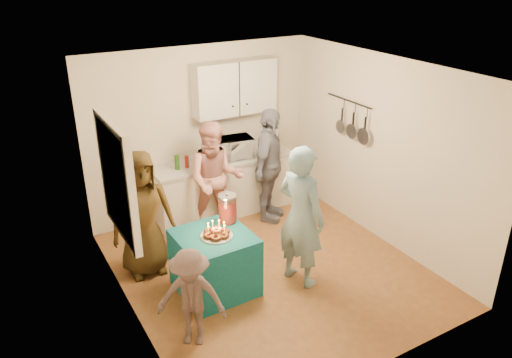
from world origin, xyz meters
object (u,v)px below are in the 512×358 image
counter (224,188)px  woman_back_center (216,179)px  punch_jar (228,209)px  child_near_left (191,298)px  man_birthday (301,217)px  woman_back_left (142,214)px  party_table (215,263)px  woman_back_right (269,166)px  microwave (234,148)px

counter → woman_back_center: woman_back_center is taller
punch_jar → child_near_left: (-0.90, -0.92, -0.37)m
man_birthday → woman_back_left: bearing=37.6°
counter → woman_back_center: (-0.36, -0.48, 0.41)m
woman_back_left → woman_back_center: 1.31m
counter → woman_back_left: (-1.59, -0.94, 0.40)m
party_table → woman_back_right: (1.51, 1.23, 0.50)m
punch_jar → woman_back_left: (-0.89, 0.59, -0.10)m
counter → microwave: size_ratio=3.91×
party_table → child_near_left: child_near_left is taller
punch_jar → woman_back_center: woman_back_center is taller
woman_back_center → woman_back_right: (0.87, -0.03, 0.03)m
party_table → punch_jar: punch_jar is taller
man_birthday → counter: bearing=-16.6°
counter → punch_jar: 1.75m
party_table → woman_back_right: woman_back_right is taller
punch_jar → party_table: bearing=-144.0°
microwave → woman_back_left: woman_back_left is taller
punch_jar → woman_back_left: woman_back_left is taller
party_table → woman_back_center: 1.49m
microwave → man_birthday: size_ratio=0.31×
woman_back_left → woman_back_right: (2.10, 0.42, 0.05)m
microwave → woman_back_center: woman_back_center is taller
party_table → man_birthday: (0.99, -0.35, 0.52)m
counter → woman_back_center: size_ratio=1.30×
microwave → woman_back_left: size_ratio=0.34×
woman_back_center → counter: bearing=77.6°
party_table → man_birthday: 1.17m
man_birthday → woman_back_left: 1.96m
microwave → party_table: microwave is taller
party_table → man_birthday: man_birthday is taller
woman_back_right → child_near_left: 2.88m
punch_jar → woman_back_right: (1.21, 1.01, -0.05)m
man_birthday → woman_back_right: bearing=-34.5°
counter → punch_jar: (-0.70, -1.53, 0.50)m
woman_back_left → child_near_left: woman_back_left is taller
woman_back_center → child_near_left: (-1.24, -1.96, -0.29)m
man_birthday → woman_back_center: bearing=-3.9°
woman_back_center → punch_jar: bearing=-83.9°
counter → man_birthday: 2.14m
party_table → woman_back_right: size_ratio=0.48×
microwave → woman_back_left: (-1.78, -0.94, -0.24)m
microwave → child_near_left: (-1.79, -2.45, -0.51)m
counter → party_table: size_ratio=2.59×
punch_jar → counter: bearing=65.3°
woman_back_left → child_near_left: (-0.01, -1.51, -0.27)m
woman_back_center → woman_back_right: 0.87m
woman_back_center → woman_back_left: bearing=-135.5°
woman_back_right → counter: bearing=92.6°
counter → man_birthday: bearing=-90.2°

